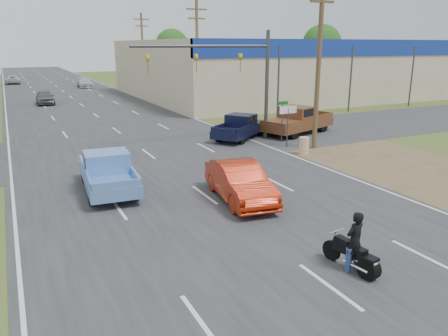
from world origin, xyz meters
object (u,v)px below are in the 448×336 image
blue_pickup (107,171)px  distant_car_grey (45,97)px  motorcycle (354,257)px  rider (354,244)px  red_convertible (240,182)px  brown_pickup (297,120)px  navy_pickup (241,126)px  distant_car_white (13,80)px  distant_car_silver (85,83)px

blue_pickup → distant_car_grey: (0.12, 31.74, -0.12)m
motorcycle → rider: size_ratio=1.18×
motorcycle → distant_car_grey: bearing=88.3°
red_convertible → brown_pickup: brown_pickup is taller
navy_pickup → distant_car_grey: size_ratio=1.19×
blue_pickup → distant_car_white: blue_pickup is taller
blue_pickup → distant_car_white: (-2.29, 61.10, -0.19)m
blue_pickup → distant_car_silver: bearing=86.1°
brown_pickup → distant_car_white: brown_pickup is taller
red_convertible → distant_car_grey: 35.68m
navy_pickup → rider: bearing=-54.5°
distant_car_white → distant_car_grey: bearing=96.9°
red_convertible → brown_pickup: (10.10, 10.32, 0.21)m
blue_pickup → distant_car_silver: blue_pickup is taller
brown_pickup → distant_car_silver: (-7.44, 43.16, -0.28)m
motorcycle → distant_car_grey: (-4.45, 41.89, 0.30)m
motorcycle → distant_car_silver: size_ratio=0.40×
red_convertible → motorcycle: red_convertible is taller
red_convertible → distant_car_white: 65.13m
distant_car_white → blue_pickup: bearing=94.3°
navy_pickup → distant_car_grey: (-10.19, 24.77, -0.09)m
distant_car_grey → distant_car_white: size_ratio=0.90×
blue_pickup → brown_pickup: brown_pickup is taller
red_convertible → brown_pickup: size_ratio=0.75×
blue_pickup → distant_car_white: 61.14m
blue_pickup → motorcycle: bearing=-61.5°
distant_car_grey → motorcycle: bearing=-82.7°
red_convertible → distant_car_white: bearing=103.8°
motorcycle → blue_pickup: bearing=106.5°
red_convertible → distant_car_silver: bearing=95.0°
blue_pickup → red_convertible: bearing=-35.2°
red_convertible → blue_pickup: bearing=148.4°
motorcycle → rider: bearing=90.0°
rider → brown_pickup: (10.00, 16.76, 0.16)m
motorcycle → distant_car_silver: 60.01m
motorcycle → brown_pickup: bearing=51.5°
brown_pickup → distant_car_white: (-16.86, 54.46, -0.31)m
blue_pickup → rider: bearing=-61.4°
distant_car_silver → motorcycle: bearing=-89.4°
red_convertible → blue_pickup: size_ratio=0.88×
rider → distant_car_white: (-6.86, 71.22, -0.16)m
distant_car_grey → distant_car_white: (-2.42, 29.36, -0.07)m
brown_pickup → distant_car_white: bearing=-2.0°
rider → distant_car_grey: (-4.44, 41.86, -0.09)m
rider → red_convertible: bearing=-96.9°
rider → navy_pickup: (5.74, 17.09, 0.01)m
distant_car_grey → distant_car_silver: distant_car_grey is taller
motorcycle → rider: 0.39m
blue_pickup → brown_pickup: size_ratio=0.84×
brown_pickup → distant_car_grey: size_ratio=1.45×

